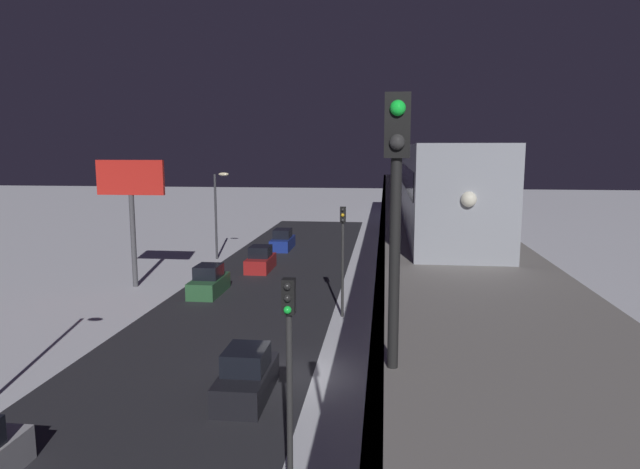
# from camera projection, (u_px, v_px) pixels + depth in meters

# --- Properties ---
(ground_plane) EXTENTS (240.00, 240.00, 0.00)m
(ground_plane) POSITION_uv_depth(u_px,v_px,m) (292.00, 375.00, 24.14)
(ground_plane) COLOR white
(avenue_asphalt) EXTENTS (11.00, 104.44, 0.01)m
(avenue_asphalt) POSITION_uv_depth(u_px,v_px,m) (188.00, 370.00, 24.67)
(avenue_asphalt) COLOR #28282D
(avenue_asphalt) RESTS_ON ground_plane
(elevated_railway) EXTENTS (5.00, 104.44, 6.36)m
(elevated_railway) POSITION_uv_depth(u_px,v_px,m) (439.00, 252.00, 22.64)
(elevated_railway) COLOR gray
(elevated_railway) RESTS_ON ground_plane
(subway_train) EXTENTS (2.94, 74.07, 3.40)m
(subway_train) POSITION_uv_depth(u_px,v_px,m) (411.00, 166.00, 51.76)
(subway_train) COLOR #999EA8
(subway_train) RESTS_ON elevated_railway
(rail_signal) EXTENTS (0.36, 0.41, 4.00)m
(rail_signal) POSITION_uv_depth(u_px,v_px,m) (396.00, 184.00, 7.98)
(rail_signal) COLOR black
(rail_signal) RESTS_ON elevated_railway
(sedan_black) EXTENTS (1.80, 4.13, 1.97)m
(sedan_black) POSITION_uv_depth(u_px,v_px,m) (247.00, 377.00, 21.95)
(sedan_black) COLOR black
(sedan_black) RESTS_ON ground_plane
(sedan_blue) EXTENTS (1.80, 4.54, 1.97)m
(sedan_blue) POSITION_uv_depth(u_px,v_px,m) (283.00, 241.00, 54.76)
(sedan_blue) COLOR navy
(sedan_blue) RESTS_ON ground_plane
(sedan_green_2) EXTENTS (1.80, 4.17, 1.97)m
(sedan_green_2) POSITION_uv_depth(u_px,v_px,m) (209.00, 282.00, 37.70)
(sedan_green_2) COLOR #2D6038
(sedan_green_2) RESTS_ON ground_plane
(sedan_red) EXTENTS (1.80, 4.08, 1.97)m
(sedan_red) POSITION_uv_depth(u_px,v_px,m) (261.00, 260.00, 45.13)
(sedan_red) COLOR #A51E1E
(sedan_red) RESTS_ON ground_plane
(traffic_light_near) EXTENTS (0.32, 0.44, 6.40)m
(traffic_light_near) POSITION_uv_depth(u_px,v_px,m) (289.00, 363.00, 14.31)
(traffic_light_near) COLOR #2D2D2D
(traffic_light_near) RESTS_ON ground_plane
(traffic_light_mid) EXTENTS (0.32, 0.44, 6.40)m
(traffic_light_mid) POSITION_uv_depth(u_px,v_px,m) (343.00, 245.00, 32.03)
(traffic_light_mid) COLOR #2D2D2D
(traffic_light_mid) RESTS_ON ground_plane
(commercial_billboard) EXTENTS (4.80, 0.36, 8.90)m
(commercial_billboard) POSITION_uv_depth(u_px,v_px,m) (131.00, 190.00, 38.84)
(commercial_billboard) COLOR #4C4C51
(commercial_billboard) RESTS_ON ground_plane
(street_lamp_far) EXTENTS (1.35, 0.44, 7.65)m
(street_lamp_far) POSITION_uv_depth(u_px,v_px,m) (218.00, 205.00, 49.20)
(street_lamp_far) COLOR #38383D
(street_lamp_far) RESTS_ON ground_plane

